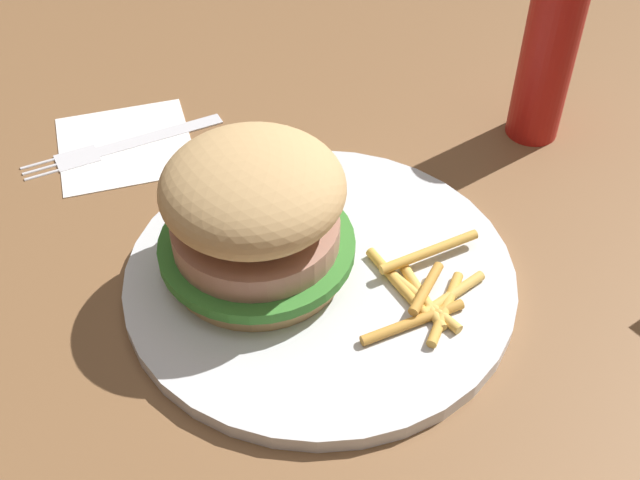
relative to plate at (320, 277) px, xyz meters
name	(u,v)px	position (x,y,z in m)	size (l,w,h in m)	color
ground_plane	(297,304)	(-0.01, 0.02, -0.01)	(1.60, 1.60, 0.00)	brown
plate	(320,277)	(0.00, 0.00, 0.00)	(0.27, 0.27, 0.01)	silver
sandwich	(254,213)	(0.02, 0.04, 0.06)	(0.14, 0.14, 0.10)	tan
fries_pile	(425,292)	(-0.05, -0.06, 0.01)	(0.09, 0.11, 0.01)	#E5B251
napkin	(125,145)	(0.21, 0.10, -0.01)	(0.11, 0.11, 0.00)	white
fork	(123,143)	(0.21, 0.10, 0.00)	(0.03, 0.17, 0.00)	silver
ketchup_bottle	(546,63)	(0.10, -0.24, 0.06)	(0.04, 0.04, 0.14)	#B21914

